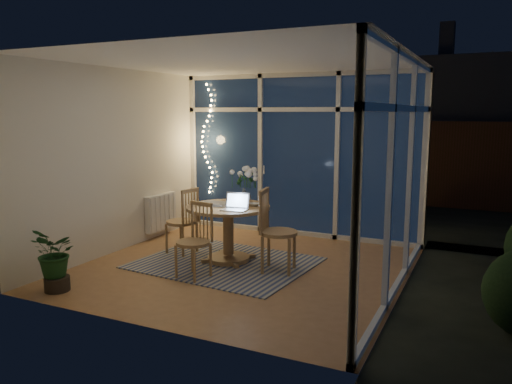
% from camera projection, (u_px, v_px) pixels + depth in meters
% --- Properties ---
extents(floor, '(4.00, 4.00, 0.00)m').
position_uv_depth(floor, '(243.00, 267.00, 6.45)').
color(floor, '#996A42').
rests_on(floor, ground).
extents(ceiling, '(4.00, 4.00, 0.00)m').
position_uv_depth(ceiling, '(243.00, 61.00, 6.04)').
color(ceiling, white).
rests_on(ceiling, wall_back).
extents(wall_back, '(4.00, 0.04, 2.60)m').
position_uv_depth(wall_back, '(299.00, 155.00, 8.03)').
color(wall_back, white).
rests_on(wall_back, floor).
extents(wall_front, '(4.00, 0.04, 2.60)m').
position_uv_depth(wall_front, '(142.00, 190.00, 4.46)').
color(wall_front, white).
rests_on(wall_front, floor).
extents(wall_left, '(0.04, 4.00, 2.60)m').
position_uv_depth(wall_left, '(118.00, 161.00, 7.09)').
color(wall_left, white).
rests_on(wall_left, floor).
extents(wall_right, '(0.04, 4.00, 2.60)m').
position_uv_depth(wall_right, '(408.00, 176.00, 5.40)').
color(wall_right, white).
rests_on(wall_right, floor).
extents(window_wall_back, '(4.00, 0.10, 2.60)m').
position_uv_depth(window_wall_back, '(298.00, 155.00, 7.99)').
color(window_wall_back, silver).
rests_on(window_wall_back, floor).
extents(window_wall_right, '(0.10, 4.00, 2.60)m').
position_uv_depth(window_wall_right, '(404.00, 176.00, 5.42)').
color(window_wall_right, silver).
rests_on(window_wall_right, floor).
extents(radiator, '(0.10, 0.70, 0.58)m').
position_uv_depth(radiator, '(161.00, 212.00, 8.01)').
color(radiator, white).
rests_on(radiator, wall_left).
extents(fairy_lights, '(0.24, 0.10, 1.85)m').
position_uv_depth(fairy_lights, '(207.00, 139.00, 8.58)').
color(fairy_lights, '#FFC466').
rests_on(fairy_lights, window_wall_back).
extents(garden_patio, '(12.00, 6.00, 0.10)m').
position_uv_depth(garden_patio, '(369.00, 208.00, 10.71)').
color(garden_patio, black).
rests_on(garden_patio, ground).
extents(garden_fence, '(11.00, 0.08, 1.80)m').
position_uv_depth(garden_fence, '(353.00, 161.00, 11.22)').
color(garden_fence, '#372314').
rests_on(garden_fence, ground).
extents(neighbour_roof, '(7.00, 3.00, 2.20)m').
position_uv_depth(neighbour_roof, '(394.00, 104.00, 13.56)').
color(neighbour_roof, '#33373E').
rests_on(neighbour_roof, ground).
extents(garden_shrubs, '(0.90, 0.90, 0.90)m').
position_uv_depth(garden_shrubs, '(285.00, 192.00, 9.75)').
color(garden_shrubs, black).
rests_on(garden_shrubs, ground).
extents(rug, '(2.34, 1.94, 0.01)m').
position_uv_depth(rug, '(225.00, 263.00, 6.63)').
color(rug, '#B7B195').
rests_on(rug, floor).
extents(dining_table, '(1.20, 1.20, 0.76)m').
position_uv_depth(dining_table, '(228.00, 234.00, 6.66)').
color(dining_table, '#976544').
rests_on(dining_table, floor).
extents(chair_left, '(0.50, 0.50, 0.96)m').
position_uv_depth(chair_left, '(181.00, 220.00, 7.03)').
color(chair_left, '#976544').
rests_on(chair_left, floor).
extents(chair_right, '(0.57, 0.57, 1.06)m').
position_uv_depth(chair_right, '(279.00, 230.00, 6.20)').
color(chair_right, '#976544').
rests_on(chair_right, floor).
extents(chair_front, '(0.49, 0.49, 0.93)m').
position_uv_depth(chair_front, '(193.00, 241.00, 5.97)').
color(chair_front, '#976544').
rests_on(chair_front, floor).
extents(laptop, '(0.34, 0.30, 0.23)m').
position_uv_depth(laptop, '(234.00, 201.00, 6.29)').
color(laptop, silver).
rests_on(laptop, dining_table).
extents(flower_vase, '(0.22, 0.22, 0.21)m').
position_uv_depth(flower_vase, '(244.00, 195.00, 6.84)').
color(flower_vase, silver).
rests_on(flower_vase, dining_table).
extents(bowl, '(0.16, 0.16, 0.04)m').
position_uv_depth(bowl, '(254.00, 204.00, 6.61)').
color(bowl, silver).
rests_on(bowl, dining_table).
extents(newspapers, '(0.42, 0.34, 0.02)m').
position_uv_depth(newspapers, '(215.00, 204.00, 6.69)').
color(newspapers, silver).
rests_on(newspapers, dining_table).
extents(phone, '(0.10, 0.05, 0.01)m').
position_uv_depth(phone, '(234.00, 207.00, 6.52)').
color(phone, black).
rests_on(phone, dining_table).
extents(potted_plant, '(0.68, 0.65, 0.76)m').
position_uv_depth(potted_plant, '(55.00, 258.00, 5.56)').
color(potted_plant, '#17401A').
rests_on(potted_plant, floor).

